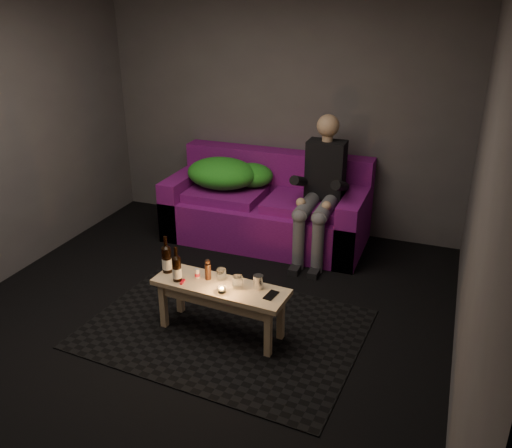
# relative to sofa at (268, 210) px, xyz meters

# --- Properties ---
(floor) EXTENTS (4.50, 4.50, 0.00)m
(floor) POSITION_rel_sofa_xyz_m (0.00, -1.82, -0.33)
(floor) COLOR black
(floor) RESTS_ON ground
(room) EXTENTS (4.50, 4.50, 4.50)m
(room) POSITION_rel_sofa_xyz_m (0.00, -1.35, 1.31)
(room) COLOR silver
(room) RESTS_ON ground
(rug) EXTENTS (2.24, 1.70, 0.01)m
(rug) POSITION_rel_sofa_xyz_m (0.27, -1.78, -0.32)
(rug) COLOR black
(rug) RESTS_ON floor
(sofa) EXTENTS (2.11, 0.95, 0.91)m
(sofa) POSITION_rel_sofa_xyz_m (0.00, 0.00, 0.00)
(sofa) COLOR #650D67
(sofa) RESTS_ON floor
(green_blanket) EXTENTS (0.93, 0.63, 0.32)m
(green_blanket) POSITION_rel_sofa_xyz_m (-0.46, -0.01, 0.35)
(green_blanket) COLOR #1A9026
(green_blanket) RESTS_ON sofa
(person) EXTENTS (0.38, 0.87, 1.41)m
(person) POSITION_rel_sofa_xyz_m (0.62, -0.17, 0.40)
(person) COLOR black
(person) RESTS_ON sofa
(coffee_table) EXTENTS (1.09, 0.42, 0.44)m
(coffee_table) POSITION_rel_sofa_xyz_m (0.27, -1.83, 0.03)
(coffee_table) COLOR #E2BF84
(coffee_table) RESTS_ON rug
(beer_bottle_a) EXTENTS (0.08, 0.08, 0.31)m
(beer_bottle_a) POSITION_rel_sofa_xyz_m (-0.22, -1.79, 0.22)
(beer_bottle_a) COLOR black
(beer_bottle_a) RESTS_ON coffee_table
(beer_bottle_b) EXTENTS (0.07, 0.07, 0.29)m
(beer_bottle_b) POSITION_rel_sofa_xyz_m (-0.07, -1.89, 0.21)
(beer_bottle_b) COLOR black
(beer_bottle_b) RESTS_ON coffee_table
(salt_shaker) EXTENTS (0.05, 0.05, 0.08)m
(salt_shaker) POSITION_rel_sofa_xyz_m (0.05, -1.80, 0.15)
(salt_shaker) COLOR silver
(salt_shaker) RESTS_ON coffee_table
(pepper_mill) EXTENTS (0.05, 0.05, 0.13)m
(pepper_mill) POSITION_rel_sofa_xyz_m (0.14, -1.79, 0.17)
(pepper_mill) COLOR black
(pepper_mill) RESTS_ON coffee_table
(tumbler_back) EXTENTS (0.08, 0.08, 0.09)m
(tumbler_back) POSITION_rel_sofa_xyz_m (0.24, -1.75, 0.15)
(tumbler_back) COLOR white
(tumbler_back) RESTS_ON coffee_table
(tealight) EXTENTS (0.06, 0.06, 0.05)m
(tealight) POSITION_rel_sofa_xyz_m (0.32, -1.93, 0.13)
(tealight) COLOR white
(tealight) RESTS_ON coffee_table
(tumbler_front) EXTENTS (0.08, 0.08, 0.10)m
(tumbler_front) POSITION_rel_sofa_xyz_m (0.41, -1.83, 0.16)
(tumbler_front) COLOR white
(tumbler_front) RESTS_ON coffee_table
(steel_cup) EXTENTS (0.10, 0.10, 0.11)m
(steel_cup) POSITION_rel_sofa_xyz_m (0.56, -1.78, 0.16)
(steel_cup) COLOR #B4B6BC
(steel_cup) RESTS_ON coffee_table
(smartphone) EXTENTS (0.09, 0.15, 0.01)m
(smartphone) POSITION_rel_sofa_xyz_m (0.68, -1.85, 0.11)
(smartphone) COLOR black
(smartphone) RESTS_ON coffee_table
(red_lighter) EXTENTS (0.03, 0.08, 0.01)m
(red_lighter) POSITION_rel_sofa_xyz_m (-0.02, -1.91, 0.11)
(red_lighter) COLOR red
(red_lighter) RESTS_ON coffee_table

